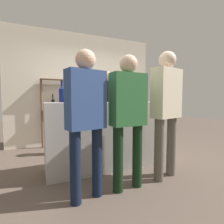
{
  "coord_description": "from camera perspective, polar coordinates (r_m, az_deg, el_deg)",
  "views": [
    {
      "loc": [
        -1.14,
        -2.67,
        1.14
      ],
      "look_at": [
        0.0,
        0.0,
        0.93
      ],
      "focal_mm": 28.0,
      "sensor_mm": 36.0,
      "label": 1
    }
  ],
  "objects": [
    {
      "name": "ice_bucket",
      "position": [
        3.01,
        1.72,
        5.23
      ],
      "size": [
        0.23,
        0.23,
        0.21
      ],
      "color": "#B2B2B7",
      "rests_on": "bar_counter"
    },
    {
      "name": "customer_right",
      "position": [
        2.6,
        17.31,
        2.26
      ],
      "size": [
        0.52,
        0.34,
        1.81
      ],
      "rotation": [
        0.0,
        0.0,
        1.86
      ],
      "color": "#575347",
      "rests_on": "ground_plane"
    },
    {
      "name": "customer_center",
      "position": [
        2.18,
        5.32,
        0.06
      ],
      "size": [
        0.47,
        0.24,
        1.68
      ],
      "rotation": [
        0.0,
        0.0,
        1.65
      ],
      "color": "black",
      "rests_on": "ground_plane"
    },
    {
      "name": "customer_left",
      "position": [
        1.95,
        -8.43,
        -0.36
      ],
      "size": [
        0.47,
        0.29,
        1.68
      ],
      "rotation": [
        0.0,
        0.0,
        1.82
      ],
      "color": "#121C33",
      "rests_on": "ground_plane"
    },
    {
      "name": "server_behind_counter",
      "position": [
        3.75,
        -1.45,
        2.58
      ],
      "size": [
        0.44,
        0.3,
        1.73
      ],
      "rotation": [
        0.0,
        0.0,
        -1.91
      ],
      "color": "black",
      "rests_on": "ground_plane"
    },
    {
      "name": "counter_bottle_2",
      "position": [
        3.02,
        6.83,
        5.78
      ],
      "size": [
        0.08,
        0.08,
        0.34
      ],
      "color": "#0F1956",
      "rests_on": "bar_counter"
    },
    {
      "name": "back_wall",
      "position": [
        4.68,
        -9.09,
        7.32
      ],
      "size": [
        3.72,
        0.12,
        2.8
      ],
      "primitive_type": "cube",
      "color": "beige",
      "rests_on": "ground_plane"
    },
    {
      "name": "back_shelf",
      "position": [
        4.5,
        -8.44,
        3.33
      ],
      "size": [
        2.15,
        0.18,
        1.61
      ],
      "color": "brown",
      "rests_on": "ground_plane"
    },
    {
      "name": "counter_bottle_1",
      "position": [
        2.82,
        -16.05,
        5.71
      ],
      "size": [
        0.09,
        0.09,
        0.33
      ],
      "color": "#0F1956",
      "rests_on": "bar_counter"
    },
    {
      "name": "counter_bottle_0",
      "position": [
        2.79,
        -12.63,
        5.64
      ],
      "size": [
        0.07,
        0.07,
        0.33
      ],
      "color": "#0F1956",
      "rests_on": "bar_counter"
    },
    {
      "name": "ground_plane",
      "position": [
        3.12,
        0.0,
        -17.3
      ],
      "size": [
        16.0,
        16.0,
        0.0
      ],
      "primitive_type": "plane",
      "color": "brown"
    },
    {
      "name": "bar_counter",
      "position": [
        2.96,
        0.0,
        -7.41
      ],
      "size": [
        2.12,
        0.54,
        1.09
      ],
      "primitive_type": "cube",
      "color": "#B7B2AD",
      "rests_on": "ground_plane"
    }
  ]
}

